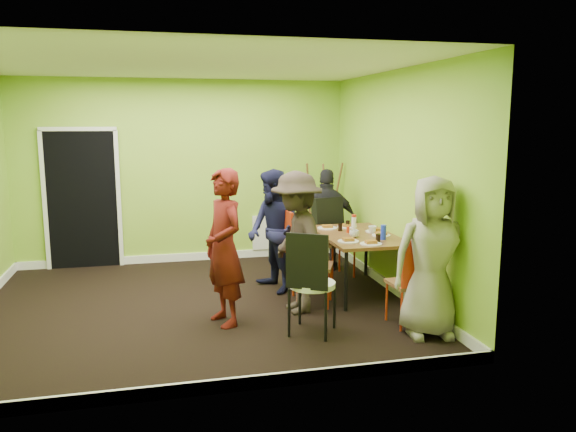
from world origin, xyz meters
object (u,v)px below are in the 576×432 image
chair_left_near (308,258)px  chair_front_end (413,277)px  chair_left_far (296,246)px  blue_bottle (383,232)px  person_back_end (327,220)px  person_front_end (432,257)px  person_standing (224,248)px  thermos (354,225)px  chair_back_end (330,221)px  person_left_far (274,231)px  easel (323,211)px  person_left_near (297,242)px  dining_table (358,239)px  chair_bentwood (310,278)px  orange_bottle (348,230)px

chair_left_near → chair_front_end: chair_left_near is taller
chair_left_far → chair_front_end: (0.90, -1.52, -0.05)m
blue_bottle → chair_front_end: bearing=-93.5°
chair_left_near → person_back_end: 1.63m
chair_left_near → person_front_end: (0.96, -1.25, 0.26)m
chair_left_near → person_standing: person_standing is taller
chair_left_far → chair_front_end: bearing=24.7°
thermos → blue_bottle: size_ratio=1.18×
chair_back_end → person_left_far: 1.15m
chair_front_end → easel: 3.22m
chair_back_end → person_left_near: size_ratio=0.67×
dining_table → blue_bottle: size_ratio=8.27×
thermos → person_left_far: 1.03m
chair_bentwood → person_standing: person_standing is taller
thermos → chair_front_end: bearing=-83.5°
easel → thermos: easel is taller
easel → person_left_far: person_left_far is taller
person_back_end → chair_back_end: bearing=102.0°
dining_table → blue_bottle: blue_bottle is taller
blue_bottle → person_left_far: 1.39m
person_left_far → person_left_near: person_left_near is taller
easel → chair_left_far: bearing=-117.2°
dining_table → person_front_end: bearing=-82.6°
chair_bentwood → person_front_end: (1.20, -0.27, 0.22)m
chair_bentwood → orange_bottle: bearing=89.1°
person_left_far → person_left_near: bearing=-9.3°
chair_back_end → person_left_far: person_left_far is taller
chair_left_far → person_left_near: bearing=-19.0°
chair_front_end → orange_bottle: (-0.22, 1.47, 0.24)m
orange_bottle → blue_bottle: bearing=-61.8°
chair_left_near → thermos: (0.72, 0.41, 0.29)m
chair_bentwood → easel: easel is taller
thermos → chair_left_far: bearing=170.8°
chair_front_end → thermos: size_ratio=4.54×
dining_table → person_standing: person_standing is taller
person_standing → person_back_end: 2.58m
chair_left_near → chair_front_end: 1.33m
chair_back_end → chair_bentwood: 2.41m
easel → person_front_end: size_ratio=0.93×
chair_front_end → person_back_end: person_back_end is taller
person_left_near → person_front_end: bearing=43.3°
dining_table → orange_bottle: 0.19m
chair_left_far → blue_bottle: bearing=53.7°
dining_table → chair_left_near: 0.83m
dining_table → thermos: bearing=111.4°
thermos → person_left_near: (-0.91, -0.63, -0.05)m
person_left_far → person_front_end: 2.23m
chair_left_far → orange_bottle: bearing=79.8°
dining_table → easel: easel is taller
chair_back_end → thermos: bearing=78.5°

